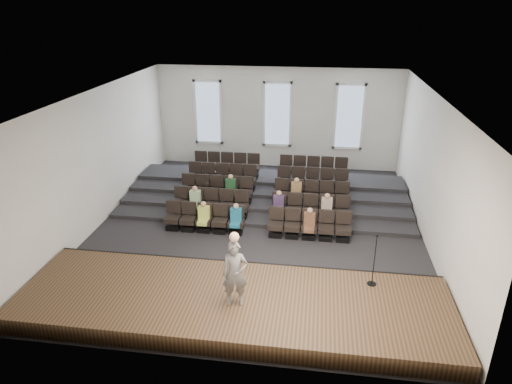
% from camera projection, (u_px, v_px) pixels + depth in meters
% --- Properties ---
extents(ground, '(14.00, 14.00, 0.00)m').
position_uv_depth(ground, '(258.00, 227.00, 17.23)').
color(ground, black).
rests_on(ground, ground).
extents(ceiling, '(12.00, 14.00, 0.02)m').
position_uv_depth(ceiling, '(258.00, 94.00, 15.29)').
color(ceiling, white).
rests_on(ceiling, ground).
extents(wall_back, '(12.00, 0.04, 5.00)m').
position_uv_depth(wall_back, '(277.00, 118.00, 22.67)').
color(wall_back, white).
rests_on(wall_back, ground).
extents(wall_front, '(12.00, 0.04, 5.00)m').
position_uv_depth(wall_front, '(214.00, 272.00, 9.86)').
color(wall_front, white).
rests_on(wall_front, ground).
extents(wall_left, '(0.04, 14.00, 5.00)m').
position_uv_depth(wall_left, '(99.00, 157.00, 17.04)').
color(wall_left, white).
rests_on(wall_left, ground).
extents(wall_right, '(0.04, 14.00, 5.00)m').
position_uv_depth(wall_right, '(433.00, 173.00, 15.48)').
color(wall_right, white).
rests_on(wall_right, ground).
extents(stage, '(11.80, 3.60, 0.50)m').
position_uv_depth(stage, '(233.00, 304.00, 12.48)').
color(stage, '#503822').
rests_on(stage, ground).
extents(stage_lip, '(11.80, 0.06, 0.52)m').
position_uv_depth(stage_lip, '(243.00, 269.00, 14.10)').
color(stage_lip, black).
rests_on(stage_lip, ground).
extents(risers, '(11.80, 4.80, 0.60)m').
position_uv_depth(risers, '(268.00, 190.00, 20.05)').
color(risers, black).
rests_on(risers, ground).
extents(seating_rows, '(6.80, 4.70, 1.67)m').
position_uv_depth(seating_rows, '(263.00, 195.00, 18.37)').
color(seating_rows, black).
rests_on(seating_rows, ground).
extents(windows, '(8.44, 0.10, 3.24)m').
position_uv_depth(windows, '(277.00, 115.00, 22.53)').
color(windows, white).
rests_on(windows, wall_back).
extents(audience, '(5.45, 2.64, 1.10)m').
position_uv_depth(audience, '(259.00, 204.00, 17.21)').
color(audience, '#C4D856').
rests_on(audience, seating_rows).
extents(speaker, '(0.74, 0.56, 1.82)m').
position_uv_depth(speaker, '(235.00, 274.00, 11.75)').
color(speaker, '#5F5C5A').
rests_on(speaker, stage).
extents(mic_stand, '(0.26, 0.26, 1.58)m').
position_uv_depth(mic_stand, '(373.00, 270.00, 12.73)').
color(mic_stand, black).
rests_on(mic_stand, stage).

